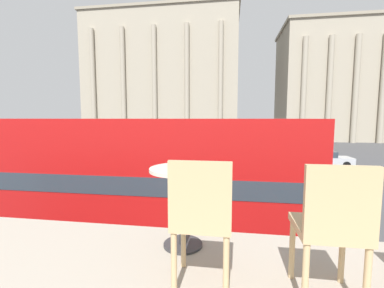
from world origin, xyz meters
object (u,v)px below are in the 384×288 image
object	(u,v)px
cafe_dining_table	(183,189)
plaza_building_left	(163,77)
plaza_building_right	(351,84)
cafe_chair_1	(332,225)
pedestrian_grey	(243,151)
pedestrian_white	(199,149)
double_decker_bus	(124,184)
traffic_light_mid	(316,144)
car_silver	(324,158)
cafe_chair_0	(202,216)
pedestrian_yellow	(156,148)
traffic_light_near	(243,156)
pedestrian_black	(281,144)

from	to	relation	value
cafe_dining_table	plaza_building_left	world-z (taller)	plaza_building_left
plaza_building_left	plaza_building_right	bearing A→B (deg)	0.47
cafe_chair_1	pedestrian_grey	size ratio (longest dim) A/B	0.53
cafe_chair_1	plaza_building_left	distance (m)	55.36
pedestrian_white	pedestrian_grey	world-z (taller)	pedestrian_white
double_decker_bus	traffic_light_mid	xyz separation A→B (m)	(9.60, 14.45, -0.16)
pedestrian_grey	car_silver	bearing A→B (deg)	-167.13
cafe_chair_0	pedestrian_white	distance (m)	24.74
pedestrian_white	pedestrian_grey	distance (m)	4.50
pedestrian_yellow	traffic_light_near	bearing A→B (deg)	-177.95
plaza_building_right	car_silver	bearing A→B (deg)	-115.40
cafe_dining_table	traffic_light_mid	size ratio (longest dim) A/B	0.22
cafe_chair_0	pedestrian_grey	size ratio (longest dim) A/B	0.53
cafe_chair_1	traffic_light_near	world-z (taller)	cafe_chair_1
pedestrian_grey	double_decker_bus	bearing A→B (deg)	103.87
plaza_building_right	traffic_light_near	bearing A→B (deg)	-118.02
pedestrian_yellow	pedestrian_black	bearing A→B (deg)	-91.85
double_decker_bus	plaza_building_right	size ratio (longest dim) A/B	0.38
car_silver	pedestrian_yellow	size ratio (longest dim) A/B	2.35
cafe_dining_table	traffic_light_mid	distance (m)	20.30
traffic_light_near	cafe_dining_table	bearing A→B (deg)	-95.74
traffic_light_mid	pedestrian_white	xyz separation A→B (m)	(-9.83, 4.86, -1.14)
cafe_chair_0	plaza_building_right	bearing A→B (deg)	62.50
car_silver	pedestrian_yellow	xyz separation A→B (m)	(-15.90, 2.69, 0.34)
double_decker_bus	pedestrian_grey	xyz separation A→B (m)	(4.18, 18.42, -1.33)
cafe_dining_table	plaza_building_left	distance (m)	54.51
pedestrian_grey	pedestrian_black	bearing A→B (deg)	-94.04
double_decker_bus	cafe_chair_1	xyz separation A→B (m)	(3.61, -5.14, 1.20)
car_silver	pedestrian_black	size ratio (longest dim) A/B	2.49
pedestrian_grey	cafe_dining_table	bearing A→B (deg)	112.61
cafe_chair_0	pedestrian_yellow	bearing A→B (deg)	103.27
cafe_chair_1	pedestrian_white	size ratio (longest dim) A/B	0.52
cafe_chair_0	pedestrian_white	xyz separation A→B (m)	(-3.02, 24.42, -2.50)
plaza_building_right	pedestrian_black	size ratio (longest dim) A/B	15.76
plaza_building_right	traffic_light_near	distance (m)	47.82
cafe_dining_table	pedestrian_yellow	bearing A→B (deg)	107.12
cafe_chair_1	plaza_building_right	xyz separation A→B (m)	(22.12, 52.72, 7.31)
cafe_dining_table	pedestrian_grey	size ratio (longest dim) A/B	0.43
cafe_dining_table	plaza_building_right	xyz separation A→B (m)	(23.17, 52.12, 7.29)
double_decker_bus	cafe_chair_0	xyz separation A→B (m)	(2.79, -5.12, 1.20)
double_decker_bus	cafe_chair_0	distance (m)	5.95
double_decker_bus	pedestrian_yellow	size ratio (longest dim) A/B	5.65
pedestrian_yellow	pedestrian_white	xyz separation A→B (m)	(4.60, -0.12, -0.02)
double_decker_bus	plaza_building_left	xyz separation A→B (m)	(-11.54, 47.27, 10.58)
double_decker_bus	car_silver	size ratio (longest dim) A/B	2.41
pedestrian_black	cafe_chair_1	bearing A→B (deg)	12.77
traffic_light_mid	pedestrian_black	size ratio (longest dim) A/B	1.94
double_decker_bus	cafe_dining_table	xyz separation A→B (m)	(2.56, -4.55, 1.22)
traffic_light_near	pedestrian_black	size ratio (longest dim) A/B	2.08
double_decker_bus	traffic_light_near	distance (m)	7.04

